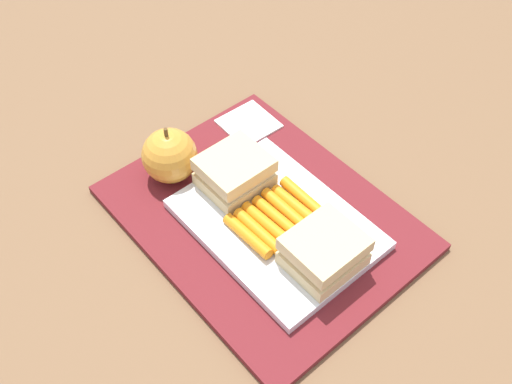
# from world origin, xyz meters

# --- Properties ---
(ground_plane) EXTENTS (2.40, 2.40, 0.00)m
(ground_plane) POSITION_xyz_m (0.00, 0.00, 0.00)
(ground_plane) COLOR brown
(lunchbag_mat) EXTENTS (0.36, 0.28, 0.01)m
(lunchbag_mat) POSITION_xyz_m (0.00, 0.00, 0.01)
(lunchbag_mat) COLOR maroon
(lunchbag_mat) RESTS_ON ground_plane
(food_tray) EXTENTS (0.23, 0.17, 0.01)m
(food_tray) POSITION_xyz_m (-0.03, 0.00, 0.02)
(food_tray) COLOR white
(food_tray) RESTS_ON lunchbag_mat
(sandwich_half_left) EXTENTS (0.07, 0.08, 0.04)m
(sandwich_half_left) POSITION_xyz_m (-0.10, 0.00, 0.04)
(sandwich_half_left) COLOR #DBC189
(sandwich_half_left) RESTS_ON food_tray
(sandwich_half_right) EXTENTS (0.07, 0.08, 0.04)m
(sandwich_half_right) POSITION_xyz_m (0.05, 0.00, 0.04)
(sandwich_half_right) COLOR #DBC189
(sandwich_half_right) RESTS_ON food_tray
(carrot_sticks_bundle) EXTENTS (0.08, 0.10, 0.02)m
(carrot_sticks_bundle) POSITION_xyz_m (-0.02, -0.00, 0.03)
(carrot_sticks_bundle) COLOR orange
(carrot_sticks_bundle) RESTS_ON food_tray
(apple) EXTENTS (0.07, 0.07, 0.08)m
(apple) POSITION_xyz_m (0.13, 0.05, 0.05)
(apple) COLOR gold
(apple) RESTS_ON lunchbag_mat
(paper_napkin) EXTENTS (0.07, 0.07, 0.00)m
(paper_napkin) POSITION_xyz_m (0.14, -0.09, 0.01)
(paper_napkin) COLOR white
(paper_napkin) RESTS_ON lunchbag_mat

